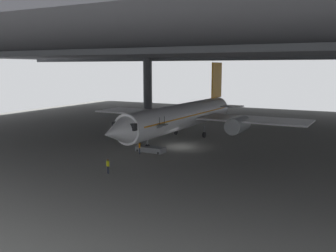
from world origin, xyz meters
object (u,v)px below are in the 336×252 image
airplane_main (184,116)px  boarding_stairs (151,146)px  crew_worker_by_stairs (140,147)px  crew_worker_near_nose (108,165)px

airplane_main → boarding_stairs: size_ratio=8.00×
boarding_stairs → crew_worker_by_stairs: size_ratio=2.86×
airplane_main → crew_worker_by_stairs: (-0.45, -12.28, -2.57)m
airplane_main → crew_worker_by_stairs: 12.55m
crew_worker_by_stairs → airplane_main: bearing=87.9°
boarding_stairs → crew_worker_by_stairs: (-0.62, -1.80, 0.20)m
crew_worker_near_nose → crew_worker_by_stairs: bearing=100.6°
airplane_main → boarding_stairs: 10.84m
airplane_main → crew_worker_by_stairs: size_ratio=22.91×
crew_worker_near_nose → crew_worker_by_stairs: (-1.69, 9.05, 0.06)m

